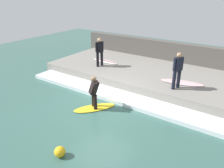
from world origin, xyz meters
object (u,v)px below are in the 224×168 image
surfboard_waiting_far (182,82)px  marker_buoy (60,152)px  surfer_riding (94,90)px  surfboard_waiting_near (105,61)px  surfer_waiting_far (178,69)px  surfboard_riding (95,108)px  surfer_waiting_near (100,51)px

surfboard_waiting_far → marker_buoy: bearing=165.8°
surfer_riding → surfboard_waiting_near: (3.95, 2.32, -0.25)m
surfer_waiting_far → marker_buoy: 5.72m
surfboard_waiting_near → marker_buoy: surfboard_waiting_near is taller
surfboard_waiting_near → surfboard_waiting_far: size_ratio=0.88×
surfboard_riding → surfboard_waiting_near: surfboard_waiting_near is taller
marker_buoy → surfer_waiting_far: bearing=-15.5°
surfboard_riding → surfboard_waiting_far: surfboard_waiting_far is taller
surfboard_riding → marker_buoy: 2.90m
surfer_waiting_far → surfboard_riding: bearing=137.6°
surfer_waiting_near → surfboard_waiting_far: surfer_waiting_near is taller
surfer_riding → marker_buoy: (-2.75, -0.91, -0.65)m
surfer_waiting_near → surfer_waiting_far: size_ratio=0.98×
surfboard_riding → surfboard_waiting_near: (3.95, 2.32, 0.53)m
marker_buoy → surfboard_waiting_far: bearing=-14.2°
surfer_waiting_far → surfboard_waiting_far: 1.13m
surfer_riding → marker_buoy: size_ratio=4.15×
surfer_riding → marker_buoy: bearing=-161.8°
surfer_riding → surfer_waiting_near: (3.15, 2.11, 0.60)m
surfboard_waiting_far → marker_buoy: surfboard_waiting_far is taller
surfboard_riding → surfer_waiting_near: 4.04m
surfboard_waiting_near → surfer_waiting_far: surfer_waiting_far is taller
marker_buoy → surfboard_waiting_near: bearing=25.7°
marker_buoy → surfer_waiting_near: bearing=27.1°
surfboard_riding → surfer_waiting_near: size_ratio=1.12×
surfer_waiting_near → surfboard_waiting_far: (0.19, -4.56, -0.85)m
surfboard_waiting_near → surfboard_riding: bearing=-149.5°
surfer_waiting_near → surfboard_waiting_near: 1.18m
surfboard_waiting_far → surfboard_riding: bearing=143.8°
surfboard_riding → surfboard_waiting_near: 4.61m
surfboard_waiting_far → surfer_riding: bearing=143.8°
surfer_riding → surfboard_waiting_far: size_ratio=0.68×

